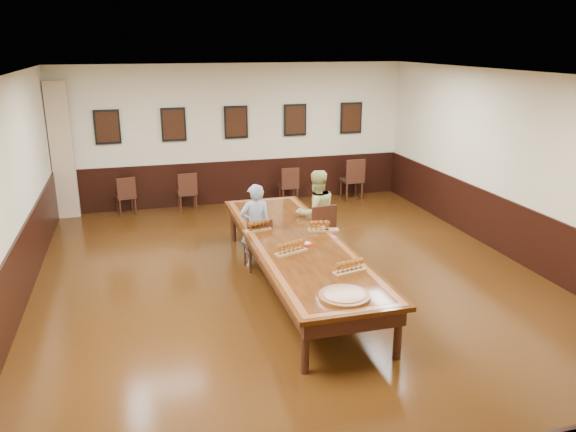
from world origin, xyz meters
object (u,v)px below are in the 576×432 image
object	(u,v)px
chair_man	(257,243)
person_man	(255,226)
spare_chair_b	(187,191)
person_woman	(316,213)
spare_chair_a	(125,195)
spare_chair_c	(289,185)
conference_table	(297,250)
spare_chair_d	(352,179)
carved_platter	(344,296)
chair_woman	(319,230)

from	to	relation	value
chair_man	person_man	size ratio (longest dim) A/B	0.63
spare_chair_b	person_woman	world-z (taller)	person_woman
spare_chair_a	chair_man	bearing A→B (deg)	106.57
spare_chair_b	spare_chair_a	bearing A→B (deg)	-6.78
spare_chair_b	spare_chair_c	distance (m)	2.36
person_man	conference_table	world-z (taller)	person_man
spare_chair_d	person_man	size ratio (longest dim) A/B	0.70
spare_chair_b	conference_table	xyz separation A→B (m)	(1.22, -4.60, 0.17)
spare_chair_d	carved_platter	distance (m)	7.11
spare_chair_c	carved_platter	size ratio (longest dim) A/B	1.39
spare_chair_c	spare_chair_d	xyz separation A→B (m)	(1.56, -0.06, 0.06)
spare_chair_b	spare_chair_d	xyz separation A→B (m)	(3.92, -0.09, 0.06)
spare_chair_a	person_woman	distance (m)	4.77
chair_woman	carved_platter	distance (m)	3.28
spare_chair_a	carved_platter	size ratio (longest dim) A/B	1.35
person_woman	person_man	bearing A→B (deg)	5.20
chair_woman	spare_chair_a	bearing A→B (deg)	-54.93
person_woman	chair_woman	bearing A→B (deg)	90.00
spare_chair_b	carved_platter	size ratio (longest dim) A/B	1.41
person_man	conference_table	bearing A→B (deg)	110.97
chair_man	spare_chair_c	xyz separation A→B (m)	(1.57, 3.69, -0.01)
spare_chair_b	conference_table	world-z (taller)	spare_chair_b
spare_chair_d	person_woman	xyz separation A→B (m)	(-1.98, -3.27, 0.26)
chair_man	person_man	xyz separation A→B (m)	(-0.00, 0.10, 0.27)
person_man	spare_chair_d	bearing A→B (deg)	-134.28
chair_man	conference_table	distance (m)	1.00
spare_chair_b	spare_chair_c	world-z (taller)	spare_chair_b
person_woman	spare_chair_c	bearing A→B (deg)	-104.80
conference_table	chair_woman	bearing A→B (deg)	57.24
spare_chair_b	person_woman	size ratio (longest dim) A/B	0.58
person_woman	spare_chair_b	bearing A→B (deg)	-67.62
spare_chair_a	spare_chair_d	xyz separation A→B (m)	(5.25, -0.19, 0.08)
spare_chair_d	conference_table	bearing A→B (deg)	58.58
spare_chair_b	carved_platter	distance (m)	6.77
spare_chair_a	spare_chair_c	distance (m)	3.69
conference_table	carved_platter	size ratio (longest dim) A/B	7.89
conference_table	carved_platter	world-z (taller)	carved_platter
chair_man	conference_table	bearing A→B (deg)	112.96
spare_chair_d	person_woman	size ratio (longest dim) A/B	0.66
spare_chair_b	carved_platter	xyz separation A→B (m)	(1.21, -6.65, 0.33)
conference_table	spare_chair_b	bearing A→B (deg)	104.81
spare_chair_a	spare_chair_d	distance (m)	5.25
spare_chair_a	conference_table	world-z (taller)	spare_chair_a
person_man	carved_platter	xyz separation A→B (m)	(0.42, -3.03, 0.06)
chair_woman	spare_chair_c	bearing A→B (deg)	-104.36
person_man	person_woman	size ratio (longest dim) A/B	0.93
carved_platter	spare_chair_c	bearing A→B (deg)	80.14
spare_chair_c	spare_chair_d	distance (m)	1.56
chair_man	spare_chair_c	size ratio (longest dim) A/B	1.02
chair_woman	spare_chair_b	size ratio (longest dim) A/B	1.11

